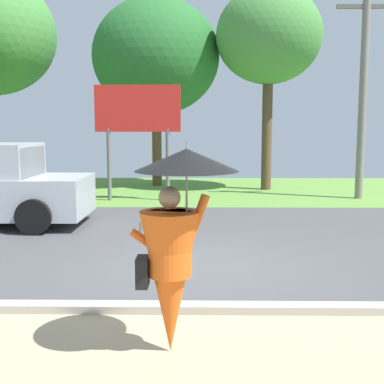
{
  "coord_description": "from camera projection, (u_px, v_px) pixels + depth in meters",
  "views": [
    {
      "loc": [
        -0.03,
        -7.98,
        2.29
      ],
      "look_at": [
        -0.16,
        1.0,
        1.1
      ],
      "focal_mm": 47.05,
      "sensor_mm": 36.0,
      "label": 1
    }
  ],
  "objects": [
    {
      "name": "ground_plane",
      "position": [
        201.0,
        232.0,
        11.14
      ],
      "size": [
        40.0,
        22.0,
        0.2
      ],
      "color": "#4C4C4F"
    },
    {
      "name": "monk_pedestrian",
      "position": [
        174.0,
        245.0,
        5.0
      ],
      "size": [
        1.09,
        1.03,
        2.13
      ],
      "rotation": [
        0.0,
        0.0,
        0.3
      ],
      "color": "#E55B19",
      "rests_on": "ground_plane"
    },
    {
      "name": "utility_pole",
      "position": [
        363.0,
        89.0,
        15.48
      ],
      "size": [
        1.8,
        0.24,
        6.45
      ],
      "color": "gray",
      "rests_on": "ground_plane"
    },
    {
      "name": "roadside_billboard",
      "position": [
        138.0,
        117.0,
        15.19
      ],
      "size": [
        2.6,
        0.12,
        3.5
      ],
      "color": "slate",
      "rests_on": "ground_plane"
    },
    {
      "name": "tree_right_mid",
      "position": [
        156.0,
        57.0,
        18.73
      ],
      "size": [
        4.73,
        4.73,
        7.0
      ],
      "color": "brown",
      "rests_on": "ground_plane"
    },
    {
      "name": "tree_right_far",
      "position": [
        269.0,
        36.0,
        17.45
      ],
      "size": [
        3.68,
        3.68,
        7.07
      ],
      "color": "brown",
      "rests_on": "ground_plane"
    }
  ]
}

